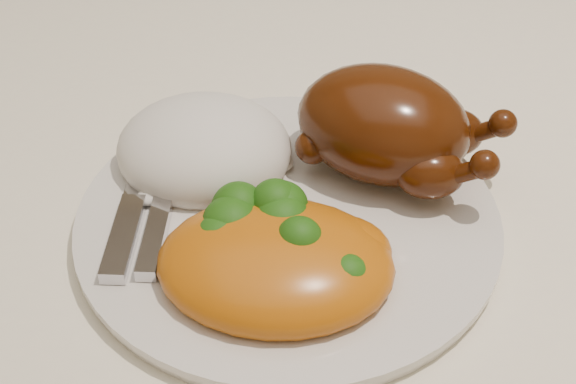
{
  "coord_description": "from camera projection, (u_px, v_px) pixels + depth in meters",
  "views": [
    {
      "loc": [
        -0.06,
        -0.58,
        1.14
      ],
      "look_at": [
        -0.06,
        -0.17,
        0.8
      ],
      "focal_mm": 50.0,
      "sensor_mm": 36.0,
      "label": 1
    }
  ],
  "objects": [
    {
      "name": "mac_and_cheese",
      "position": [
        279.0,
        253.0,
        0.5
      ],
      "size": [
        0.16,
        0.12,
        0.06
      ],
      "rotation": [
        0.0,
        0.0,
        -0.07
      ],
      "color": "#D06D0D",
      "rests_on": "dinner_plate"
    },
    {
      "name": "roast_chicken",
      "position": [
        388.0,
        126.0,
        0.56
      ],
      "size": [
        0.17,
        0.14,
        0.08
      ],
      "rotation": [
        0.0,
        0.0,
        -0.41
      ],
      "color": "#471A07",
      "rests_on": "dinner_plate"
    },
    {
      "name": "tablecloth",
      "position": [
        364.0,
        121.0,
        0.7
      ],
      "size": [
        1.73,
        1.03,
        0.18
      ],
      "color": "white",
      "rests_on": "dining_table"
    },
    {
      "name": "dinner_plate",
      "position": [
        288.0,
        221.0,
        0.55
      ],
      "size": [
        0.34,
        0.34,
        0.01
      ],
      "primitive_type": "cylinder",
      "rotation": [
        0.0,
        0.0,
        0.24
      ],
      "color": "silver",
      "rests_on": "tablecloth"
    },
    {
      "name": "dining_table",
      "position": [
        360.0,
        185.0,
        0.75
      ],
      "size": [
        1.6,
        0.9,
        0.76
      ],
      "color": "brown",
      "rests_on": "floor"
    },
    {
      "name": "cutlery",
      "position": [
        145.0,
        208.0,
        0.54
      ],
      "size": [
        0.04,
        0.19,
        0.01
      ],
      "rotation": [
        0.0,
        0.0,
        -0.03
      ],
      "color": "silver",
      "rests_on": "dinner_plate"
    },
    {
      "name": "rice_mound",
      "position": [
        204.0,
        150.0,
        0.58
      ],
      "size": [
        0.14,
        0.13,
        0.07
      ],
      "rotation": [
        0.0,
        0.0,
        -0.12
      ],
      "color": "white",
      "rests_on": "dinner_plate"
    }
  ]
}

